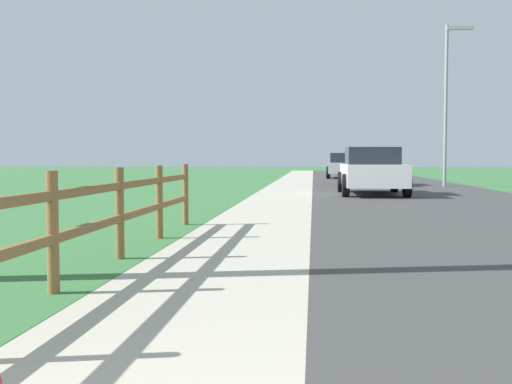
{
  "coord_description": "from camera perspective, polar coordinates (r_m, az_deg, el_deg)",
  "views": [
    {
      "loc": [
        0.04,
        -0.45,
        1.24
      ],
      "look_at": [
        -0.88,
        9.42,
        0.69
      ],
      "focal_mm": 43.2,
      "sensor_mm": 36.0,
      "label": 1
    }
  ],
  "objects": [
    {
      "name": "road_asphalt",
      "position": [
        27.69,
        12.52,
        0.54
      ],
      "size": [
        7.0,
        66.0,
        0.01
      ],
      "primitive_type": "cube",
      "color": "#3C3C3C",
      "rests_on": "ground"
    },
    {
      "name": "parked_suv_white",
      "position": [
        21.29,
        10.67,
        1.92
      ],
      "size": [
        2.17,
        4.76,
        1.6
      ],
      "color": "white",
      "rests_on": "ground"
    },
    {
      "name": "ground_plane",
      "position": [
        25.48,
        5.25,
        0.37
      ],
      "size": [
        120.0,
        120.0,
        0.0
      ],
      "primitive_type": "plane",
      "color": "#376D3A"
    },
    {
      "name": "street_lamp",
      "position": [
        27.99,
        17.39,
        8.84
      ],
      "size": [
        1.17,
        0.2,
        6.93
      ],
      "color": "gray",
      "rests_on": "ground"
    },
    {
      "name": "parked_car_black",
      "position": [
        28.7,
        10.13,
        2.25
      ],
      "size": [
        2.28,
        4.5,
        1.58
      ],
      "color": "black",
      "rests_on": "ground"
    },
    {
      "name": "curb_concrete",
      "position": [
        27.64,
        -0.97,
        0.61
      ],
      "size": [
        6.0,
        66.0,
        0.01
      ],
      "primitive_type": "cube",
      "color": "#B3AC99",
      "rests_on": "ground"
    },
    {
      "name": "rail_fence",
      "position": [
        5.88,
        -18.33,
        -2.77
      ],
      "size": [
        0.11,
        11.73,
        1.13
      ],
      "color": "brown",
      "rests_on": "ground"
    },
    {
      "name": "grass_verge",
      "position": [
        27.85,
        -4.04,
        0.62
      ],
      "size": [
        5.0,
        66.0,
        0.0
      ],
      "primitive_type": "cube",
      "color": "#376D3A",
      "rests_on": "ground"
    },
    {
      "name": "parked_car_silver",
      "position": [
        38.23,
        8.14,
        2.42
      ],
      "size": [
        2.21,
        4.26,
        1.54
      ],
      "color": "#B7BABF",
      "rests_on": "ground"
    }
  ]
}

